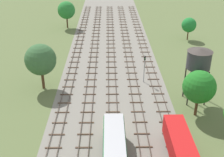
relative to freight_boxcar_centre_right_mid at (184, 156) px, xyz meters
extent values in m
plane|color=#5B6B3D|center=(-8.53, 26.10, -2.45)|extent=(480.00, 480.00, 0.00)
cube|color=gray|center=(-8.53, 26.10, -2.45)|extent=(21.05, 176.00, 0.01)
cube|color=#47382D|center=(-17.77, 27.10, -2.24)|extent=(0.07, 126.00, 0.15)
cube|color=#47382D|center=(-16.34, 27.10, -2.24)|extent=(0.07, 126.00, 0.15)
cube|color=brown|center=(-17.06, 4.60, -2.38)|extent=(2.40, 0.22, 0.14)
cube|color=brown|center=(-17.06, 7.60, -2.38)|extent=(2.40, 0.22, 0.14)
cube|color=brown|center=(-17.06, 10.60, -2.38)|extent=(2.40, 0.22, 0.14)
cube|color=brown|center=(-17.06, 13.60, -2.38)|extent=(2.40, 0.22, 0.14)
cube|color=brown|center=(-17.06, 16.60, -2.38)|extent=(2.40, 0.22, 0.14)
cube|color=brown|center=(-17.06, 19.60, -2.38)|extent=(2.40, 0.22, 0.14)
cube|color=brown|center=(-17.06, 22.60, -2.38)|extent=(2.40, 0.22, 0.14)
cube|color=brown|center=(-17.06, 25.60, -2.38)|extent=(2.40, 0.22, 0.14)
cube|color=brown|center=(-17.06, 28.60, -2.38)|extent=(2.40, 0.22, 0.14)
cube|color=brown|center=(-17.06, 31.60, -2.38)|extent=(2.40, 0.22, 0.14)
cube|color=brown|center=(-17.06, 34.60, -2.38)|extent=(2.40, 0.22, 0.14)
cube|color=brown|center=(-17.06, 37.60, -2.38)|extent=(2.40, 0.22, 0.14)
cube|color=brown|center=(-17.06, 40.60, -2.38)|extent=(2.40, 0.22, 0.14)
cube|color=brown|center=(-17.06, 43.60, -2.38)|extent=(2.40, 0.22, 0.14)
cube|color=brown|center=(-17.06, 46.60, -2.38)|extent=(2.40, 0.22, 0.14)
cube|color=brown|center=(-17.06, 49.60, -2.38)|extent=(2.40, 0.22, 0.14)
cube|color=brown|center=(-17.06, 52.60, -2.38)|extent=(2.40, 0.22, 0.14)
cube|color=brown|center=(-17.06, 55.60, -2.38)|extent=(2.40, 0.22, 0.14)
cube|color=brown|center=(-17.06, 58.60, -2.38)|extent=(2.40, 0.22, 0.14)
cube|color=brown|center=(-17.06, 61.60, -2.38)|extent=(2.40, 0.22, 0.14)
cube|color=brown|center=(-17.06, 64.60, -2.38)|extent=(2.40, 0.22, 0.14)
cube|color=brown|center=(-17.06, 67.60, -2.38)|extent=(2.40, 0.22, 0.14)
cube|color=brown|center=(-17.06, 70.60, -2.38)|extent=(2.40, 0.22, 0.14)
cube|color=brown|center=(-17.06, 73.60, -2.38)|extent=(2.40, 0.22, 0.14)
cube|color=brown|center=(-17.06, 76.60, -2.38)|extent=(2.40, 0.22, 0.14)
cube|color=brown|center=(-17.06, 79.60, -2.38)|extent=(2.40, 0.22, 0.14)
cube|color=brown|center=(-17.06, 82.60, -2.38)|extent=(2.40, 0.22, 0.14)
cube|color=brown|center=(-17.06, 85.60, -2.38)|extent=(2.40, 0.22, 0.14)
cube|color=brown|center=(-17.06, 88.60, -2.38)|extent=(2.40, 0.22, 0.14)
cube|color=#47382D|center=(-13.51, 27.10, -2.24)|extent=(0.07, 126.00, 0.15)
cube|color=#47382D|center=(-12.08, 27.10, -2.24)|extent=(0.07, 126.00, 0.15)
cube|color=brown|center=(-12.79, 4.60, -2.38)|extent=(2.40, 0.22, 0.14)
cube|color=brown|center=(-12.79, 7.60, -2.38)|extent=(2.40, 0.22, 0.14)
cube|color=brown|center=(-12.79, 10.60, -2.38)|extent=(2.40, 0.22, 0.14)
cube|color=brown|center=(-12.79, 13.60, -2.38)|extent=(2.40, 0.22, 0.14)
cube|color=brown|center=(-12.79, 16.60, -2.38)|extent=(2.40, 0.22, 0.14)
cube|color=brown|center=(-12.79, 19.60, -2.38)|extent=(2.40, 0.22, 0.14)
cube|color=brown|center=(-12.79, 22.60, -2.38)|extent=(2.40, 0.22, 0.14)
cube|color=brown|center=(-12.79, 25.60, -2.38)|extent=(2.40, 0.22, 0.14)
cube|color=brown|center=(-12.79, 28.60, -2.38)|extent=(2.40, 0.22, 0.14)
cube|color=brown|center=(-12.79, 31.60, -2.38)|extent=(2.40, 0.22, 0.14)
cube|color=brown|center=(-12.79, 34.60, -2.38)|extent=(2.40, 0.22, 0.14)
cube|color=brown|center=(-12.79, 37.60, -2.38)|extent=(2.40, 0.22, 0.14)
cube|color=brown|center=(-12.79, 40.60, -2.38)|extent=(2.40, 0.22, 0.14)
cube|color=brown|center=(-12.79, 43.60, -2.38)|extent=(2.40, 0.22, 0.14)
cube|color=brown|center=(-12.79, 46.60, -2.38)|extent=(2.40, 0.22, 0.14)
cube|color=brown|center=(-12.79, 49.60, -2.38)|extent=(2.40, 0.22, 0.14)
cube|color=brown|center=(-12.79, 52.60, -2.38)|extent=(2.40, 0.22, 0.14)
cube|color=brown|center=(-12.79, 55.60, -2.38)|extent=(2.40, 0.22, 0.14)
cube|color=brown|center=(-12.79, 58.60, -2.38)|extent=(2.40, 0.22, 0.14)
cube|color=brown|center=(-12.79, 61.60, -2.38)|extent=(2.40, 0.22, 0.14)
cube|color=brown|center=(-12.79, 64.60, -2.38)|extent=(2.40, 0.22, 0.14)
cube|color=brown|center=(-12.79, 67.60, -2.38)|extent=(2.40, 0.22, 0.14)
cube|color=brown|center=(-12.79, 70.60, -2.38)|extent=(2.40, 0.22, 0.14)
cube|color=brown|center=(-12.79, 73.60, -2.38)|extent=(2.40, 0.22, 0.14)
cube|color=brown|center=(-12.79, 76.60, -2.38)|extent=(2.40, 0.22, 0.14)
cube|color=brown|center=(-12.79, 79.60, -2.38)|extent=(2.40, 0.22, 0.14)
cube|color=brown|center=(-12.79, 82.60, -2.38)|extent=(2.40, 0.22, 0.14)
cube|color=brown|center=(-12.79, 85.60, -2.38)|extent=(2.40, 0.22, 0.14)
cube|color=brown|center=(-12.79, 88.60, -2.38)|extent=(2.40, 0.22, 0.14)
cube|color=#47382D|center=(-9.25, 27.10, -2.24)|extent=(0.07, 126.00, 0.15)
cube|color=#47382D|center=(-7.81, 27.10, -2.24)|extent=(0.07, 126.00, 0.15)
cube|color=brown|center=(-8.53, 4.60, -2.38)|extent=(2.40, 0.22, 0.14)
cube|color=brown|center=(-8.53, 7.60, -2.38)|extent=(2.40, 0.22, 0.14)
cube|color=brown|center=(-8.53, 10.60, -2.38)|extent=(2.40, 0.22, 0.14)
cube|color=brown|center=(-8.53, 13.60, -2.38)|extent=(2.40, 0.22, 0.14)
cube|color=brown|center=(-8.53, 16.60, -2.38)|extent=(2.40, 0.22, 0.14)
cube|color=brown|center=(-8.53, 19.60, -2.38)|extent=(2.40, 0.22, 0.14)
cube|color=brown|center=(-8.53, 22.60, -2.38)|extent=(2.40, 0.22, 0.14)
cube|color=brown|center=(-8.53, 25.60, -2.38)|extent=(2.40, 0.22, 0.14)
cube|color=brown|center=(-8.53, 28.60, -2.38)|extent=(2.40, 0.22, 0.14)
cube|color=brown|center=(-8.53, 31.60, -2.38)|extent=(2.40, 0.22, 0.14)
cube|color=brown|center=(-8.53, 34.60, -2.38)|extent=(2.40, 0.22, 0.14)
cube|color=brown|center=(-8.53, 37.60, -2.38)|extent=(2.40, 0.22, 0.14)
cube|color=brown|center=(-8.53, 40.60, -2.38)|extent=(2.40, 0.22, 0.14)
cube|color=brown|center=(-8.53, 43.60, -2.38)|extent=(2.40, 0.22, 0.14)
cube|color=brown|center=(-8.53, 46.60, -2.38)|extent=(2.40, 0.22, 0.14)
cube|color=brown|center=(-8.53, 49.60, -2.38)|extent=(2.40, 0.22, 0.14)
cube|color=brown|center=(-8.53, 52.60, -2.38)|extent=(2.40, 0.22, 0.14)
cube|color=brown|center=(-8.53, 55.60, -2.38)|extent=(2.40, 0.22, 0.14)
cube|color=brown|center=(-8.53, 58.60, -2.38)|extent=(2.40, 0.22, 0.14)
cube|color=brown|center=(-8.53, 61.60, -2.38)|extent=(2.40, 0.22, 0.14)
cube|color=brown|center=(-8.53, 64.60, -2.38)|extent=(2.40, 0.22, 0.14)
cube|color=brown|center=(-8.53, 67.60, -2.38)|extent=(2.40, 0.22, 0.14)
cube|color=brown|center=(-8.53, 70.60, -2.38)|extent=(2.40, 0.22, 0.14)
cube|color=brown|center=(-8.53, 73.60, -2.38)|extent=(2.40, 0.22, 0.14)
cube|color=brown|center=(-8.53, 76.60, -2.38)|extent=(2.40, 0.22, 0.14)
cube|color=brown|center=(-8.53, 79.60, -2.38)|extent=(2.40, 0.22, 0.14)
cube|color=brown|center=(-8.53, 82.60, -2.38)|extent=(2.40, 0.22, 0.14)
cube|color=brown|center=(-8.53, 85.60, -2.38)|extent=(2.40, 0.22, 0.14)
cube|color=brown|center=(-8.53, 88.60, -2.38)|extent=(2.40, 0.22, 0.14)
cube|color=#47382D|center=(-4.99, 27.10, -2.24)|extent=(0.07, 126.00, 0.15)
cube|color=#47382D|center=(-3.55, 27.10, -2.24)|extent=(0.07, 126.00, 0.15)
cube|color=brown|center=(-4.27, 4.60, -2.38)|extent=(2.40, 0.22, 0.14)
cube|color=brown|center=(-4.27, 7.60, -2.38)|extent=(2.40, 0.22, 0.14)
cube|color=brown|center=(-4.27, 10.60, -2.38)|extent=(2.40, 0.22, 0.14)
cube|color=brown|center=(-4.27, 13.60, -2.38)|extent=(2.40, 0.22, 0.14)
cube|color=brown|center=(-4.27, 16.60, -2.38)|extent=(2.40, 0.22, 0.14)
cube|color=brown|center=(-4.27, 19.60, -2.38)|extent=(2.40, 0.22, 0.14)
cube|color=brown|center=(-4.27, 22.60, -2.38)|extent=(2.40, 0.22, 0.14)
cube|color=brown|center=(-4.27, 25.60, -2.38)|extent=(2.40, 0.22, 0.14)
cube|color=brown|center=(-4.27, 28.60, -2.38)|extent=(2.40, 0.22, 0.14)
cube|color=brown|center=(-4.27, 31.60, -2.38)|extent=(2.40, 0.22, 0.14)
cube|color=brown|center=(-4.27, 34.60, -2.38)|extent=(2.40, 0.22, 0.14)
cube|color=brown|center=(-4.27, 37.60, -2.38)|extent=(2.40, 0.22, 0.14)
cube|color=brown|center=(-4.27, 40.60, -2.38)|extent=(2.40, 0.22, 0.14)
cube|color=brown|center=(-4.27, 43.60, -2.38)|extent=(2.40, 0.22, 0.14)
cube|color=brown|center=(-4.27, 46.60, -2.38)|extent=(2.40, 0.22, 0.14)
cube|color=brown|center=(-4.27, 49.60, -2.38)|extent=(2.40, 0.22, 0.14)
cube|color=brown|center=(-4.27, 52.60, -2.38)|extent=(2.40, 0.22, 0.14)
cube|color=brown|center=(-4.27, 55.60, -2.38)|extent=(2.40, 0.22, 0.14)
cube|color=brown|center=(-4.27, 58.60, -2.38)|extent=(2.40, 0.22, 0.14)
cube|color=brown|center=(-4.27, 61.60, -2.38)|extent=(2.40, 0.22, 0.14)
cube|color=brown|center=(-4.27, 64.60, -2.38)|extent=(2.40, 0.22, 0.14)
cube|color=brown|center=(-4.27, 67.60, -2.38)|extent=(2.40, 0.22, 0.14)
cube|color=brown|center=(-4.27, 70.60, -2.38)|extent=(2.40, 0.22, 0.14)
cube|color=brown|center=(-4.27, 73.60, -2.38)|extent=(2.40, 0.22, 0.14)
cube|color=brown|center=(-4.27, 76.60, -2.38)|extent=(2.40, 0.22, 0.14)
cube|color=brown|center=(-4.27, 79.60, -2.38)|extent=(2.40, 0.22, 0.14)
cube|color=brown|center=(-4.27, 82.60, -2.38)|extent=(2.40, 0.22, 0.14)
cube|color=brown|center=(-4.27, 85.60, -2.38)|extent=(2.40, 0.22, 0.14)
cube|color=brown|center=(-4.27, 88.60, -2.38)|extent=(2.40, 0.22, 0.14)
cube|color=#47382D|center=(-0.72, 27.10, -2.24)|extent=(0.07, 126.00, 0.15)
cube|color=#47382D|center=(0.71, 27.10, -2.24)|extent=(0.07, 126.00, 0.15)
cube|color=brown|center=(-0.01, 4.60, -2.38)|extent=(2.40, 0.22, 0.14)
cube|color=brown|center=(-0.01, 7.60, -2.38)|extent=(2.40, 0.22, 0.14)
cube|color=brown|center=(-0.01, 10.60, -2.38)|extent=(2.40, 0.22, 0.14)
cube|color=brown|center=(-0.01, 13.60, -2.38)|extent=(2.40, 0.22, 0.14)
cube|color=brown|center=(-0.01, 16.60, -2.38)|extent=(2.40, 0.22, 0.14)
cube|color=brown|center=(-0.01, 19.60, -2.38)|extent=(2.40, 0.22, 0.14)
cube|color=brown|center=(-0.01, 22.60, -2.38)|extent=(2.40, 0.22, 0.14)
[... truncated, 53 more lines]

